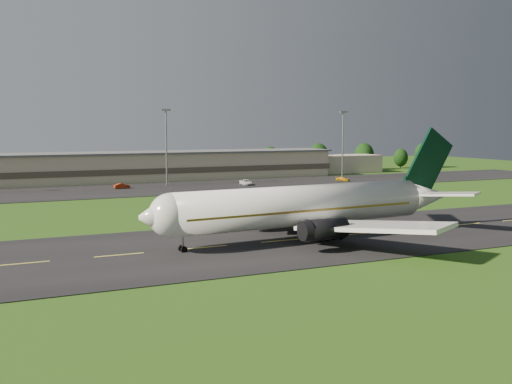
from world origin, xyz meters
name	(u,v)px	position (x,y,z in m)	size (l,w,h in m)	color
ground	(281,241)	(0.00, 0.00, 0.00)	(360.00, 360.00, 0.00)	#1D4110
taxiway	(281,241)	(0.00, 0.00, 0.05)	(220.00, 30.00, 0.10)	black
apron	(156,189)	(0.00, 72.00, 0.05)	(260.00, 30.00, 0.10)	black
airliner	(307,206)	(3.98, 0.06, 4.66)	(51.29, 42.08, 15.57)	white
terminal	(157,166)	(6.40, 96.18, 3.99)	(145.00, 16.00, 8.40)	tan
light_mast_centre	(166,138)	(5.00, 80.00, 12.74)	(2.40, 1.20, 20.35)	gray
light_mast_east	(343,136)	(60.00, 80.00, 12.74)	(2.40, 1.20, 20.35)	gray
tree_line	(249,159)	(39.78, 105.90, 4.92)	(191.87, 8.65, 9.89)	black
service_vehicle_b	(122,186)	(-7.77, 75.69, 0.75)	(1.38, 3.96, 1.30)	maroon
service_vehicle_c	(246,182)	(24.50, 71.56, 0.82)	(2.40, 5.20, 1.45)	white
service_vehicle_d	(343,179)	(54.31, 70.60, 0.69)	(1.66, 4.07, 1.18)	#CE950C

